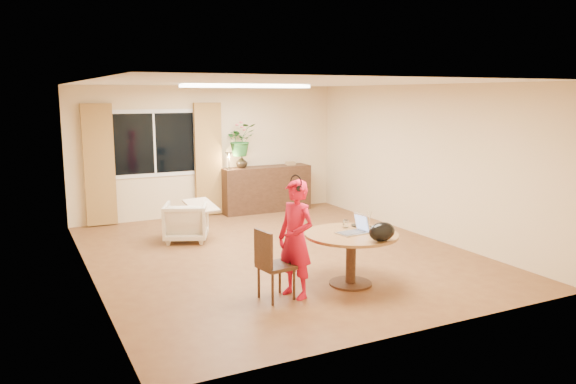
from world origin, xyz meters
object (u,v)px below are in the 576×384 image
object	(u,v)px
dining_chair	(276,264)
dining_table	(351,244)
child	(296,239)
sideboard	(266,189)
armchair	(186,222)

from	to	relation	value
dining_chair	dining_table	bearing A→B (deg)	-6.27
child	sideboard	xyz separation A→B (m)	(1.76, 4.77, -0.25)
dining_chair	sideboard	size ratio (longest dim) A/B	0.46
armchair	dining_chair	bearing A→B (deg)	116.38
sideboard	dining_chair	bearing A→B (deg)	-112.91
child	armchair	xyz separation A→B (m)	(-0.44, 3.16, -0.39)
dining_table	armchair	bearing A→B (deg)	112.34
dining_table	sideboard	size ratio (longest dim) A/B	0.63
child	armchair	size ratio (longest dim) A/B	2.01
child	sideboard	size ratio (longest dim) A/B	0.76
dining_table	sideboard	xyz separation A→B (m)	(0.92, 4.71, -0.06)
dining_chair	sideboard	xyz separation A→B (m)	(2.01, 4.75, 0.04)
dining_table	child	bearing A→B (deg)	-175.73
dining_table	child	distance (m)	0.85
child	armchair	distance (m)	3.22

